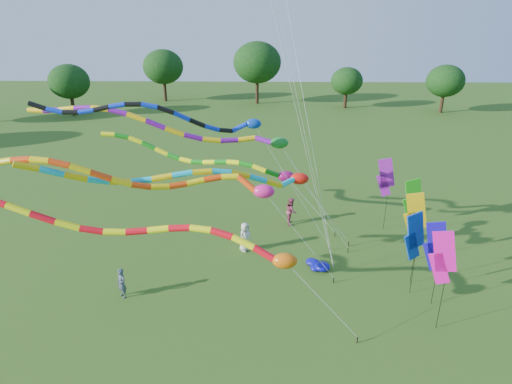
{
  "coord_description": "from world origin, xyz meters",
  "views": [
    {
      "loc": [
        -1.09,
        -15.48,
        12.38
      ],
      "look_at": [
        -1.57,
        3.39,
        4.8
      ],
      "focal_mm": 30.0,
      "sensor_mm": 36.0,
      "label": 1
    }
  ],
  "objects_px": {
    "person_b": "(122,283)",
    "person_c": "(291,211)",
    "blue_nylon_heap": "(313,265)",
    "person_a": "(245,237)",
    "tube_kite_orange": "(173,180)",
    "tube_kite_red": "(166,235)"
  },
  "relations": [
    {
      "from": "tube_kite_red",
      "to": "person_a",
      "type": "height_order",
      "value": "tube_kite_red"
    },
    {
      "from": "tube_kite_orange",
      "to": "person_c",
      "type": "bearing_deg",
      "value": 46.99
    },
    {
      "from": "person_a",
      "to": "tube_kite_orange",
      "type": "bearing_deg",
      "value": -175.13
    },
    {
      "from": "tube_kite_red",
      "to": "blue_nylon_heap",
      "type": "distance_m",
      "value": 9.18
    },
    {
      "from": "blue_nylon_heap",
      "to": "person_a",
      "type": "bearing_deg",
      "value": 153.39
    },
    {
      "from": "person_c",
      "to": "tube_kite_orange",
      "type": "bearing_deg",
      "value": 142.49
    },
    {
      "from": "tube_kite_orange",
      "to": "person_b",
      "type": "bearing_deg",
      "value": -171.47
    },
    {
      "from": "tube_kite_red",
      "to": "tube_kite_orange",
      "type": "distance_m",
      "value": 3.03
    },
    {
      "from": "person_c",
      "to": "tube_kite_red",
      "type": "bearing_deg",
      "value": 151.31
    },
    {
      "from": "person_b",
      "to": "tube_kite_orange",
      "type": "bearing_deg",
      "value": 53.8
    },
    {
      "from": "person_c",
      "to": "person_b",
      "type": "bearing_deg",
      "value": 134.14
    },
    {
      "from": "tube_kite_orange",
      "to": "person_a",
      "type": "xyz_separation_m",
      "value": [
        2.98,
        3.99,
        -4.9
      ]
    },
    {
      "from": "person_a",
      "to": "person_c",
      "type": "distance_m",
      "value": 4.58
    },
    {
      "from": "tube_kite_red",
      "to": "blue_nylon_heap",
      "type": "xyz_separation_m",
      "value": [
        6.53,
        4.84,
        -4.27
      ]
    },
    {
      "from": "blue_nylon_heap",
      "to": "person_b",
      "type": "bearing_deg",
      "value": -163.47
    },
    {
      "from": "tube_kite_orange",
      "to": "person_a",
      "type": "bearing_deg",
      "value": 47.67
    },
    {
      "from": "person_a",
      "to": "blue_nylon_heap",
      "type": "bearing_deg",
      "value": -74.98
    },
    {
      "from": "blue_nylon_heap",
      "to": "person_c",
      "type": "relative_size",
      "value": 0.67
    },
    {
      "from": "person_b",
      "to": "person_c",
      "type": "distance_m",
      "value": 11.84
    },
    {
      "from": "blue_nylon_heap",
      "to": "tube_kite_red",
      "type": "bearing_deg",
      "value": -143.47
    },
    {
      "from": "tube_kite_orange",
      "to": "person_c",
      "type": "distance_m",
      "value": 10.72
    },
    {
      "from": "person_a",
      "to": "person_c",
      "type": "xyz_separation_m",
      "value": [
        2.83,
        3.6,
        0.03
      ]
    }
  ]
}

